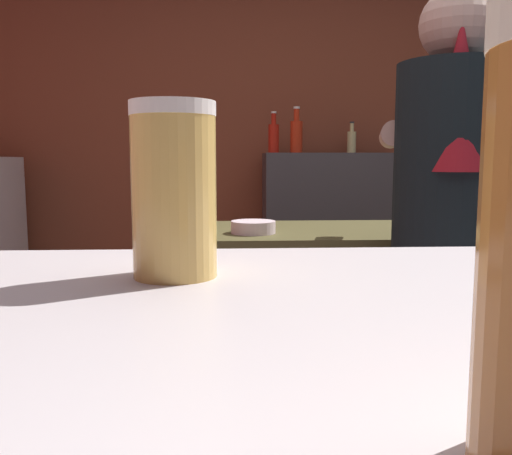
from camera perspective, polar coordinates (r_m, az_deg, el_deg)
wall_back at (r=3.62m, az=5.02°, el=10.19°), size 5.20×0.10×2.70m
prep_counter at (r=2.35m, az=18.75°, el=-10.86°), size 2.10×0.60×0.89m
back_shelf at (r=3.41m, az=8.17°, el=-2.33°), size 0.87×0.36×1.20m
bartender at (r=1.76m, az=19.60°, el=0.38°), size 0.49×0.55×1.66m
mixing_bowl at (r=1.98m, az=-0.28°, el=0.05°), size 0.16×0.16×0.04m
chefs_knife at (r=2.25m, az=22.20°, el=-0.10°), size 0.24×0.08×0.01m
pint_glass_near at (r=0.46m, az=-8.61°, el=3.89°), size 0.07×0.07×0.15m
bottle_soy at (r=3.26m, az=1.87°, el=9.51°), size 0.06×0.06×0.24m
bottle_olive_oil at (r=3.27m, az=4.27°, el=9.67°), size 0.07×0.07×0.27m
bottle_vinegar at (r=3.46m, az=10.02°, el=8.95°), size 0.05×0.05×0.19m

